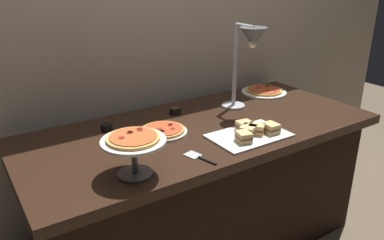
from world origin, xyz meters
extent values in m
cube|color=tan|center=(0.00, 0.50, 1.20)|extent=(4.40, 0.04, 2.40)
cube|color=black|center=(0.00, 0.00, 0.73)|extent=(1.90, 0.84, 0.05)
cube|color=black|center=(0.00, 0.00, 0.35)|extent=(1.75, 0.74, 0.71)
cylinder|color=#B7BABF|center=(0.33, 0.16, 0.77)|extent=(0.14, 0.14, 0.01)
cylinder|color=#B7BABF|center=(0.33, 0.16, 1.01)|extent=(0.02, 0.02, 0.48)
cylinder|color=#B7BABF|center=(0.33, 0.09, 1.25)|extent=(0.02, 0.14, 0.02)
cone|color=#595B60|center=(0.33, 0.02, 1.20)|extent=(0.15, 0.15, 0.10)
sphere|color=#F9EAB2|center=(0.33, 0.02, 1.16)|extent=(0.04, 0.04, 0.04)
cylinder|color=white|center=(-0.22, 0.03, 0.77)|extent=(0.25, 0.25, 0.01)
cylinder|color=#C68E42|center=(-0.22, 0.03, 0.78)|extent=(0.22, 0.22, 0.01)
cylinder|color=#B74723|center=(-0.22, 0.03, 0.79)|extent=(0.19, 0.19, 0.00)
cylinder|color=maroon|center=(-0.18, 0.00, 0.79)|extent=(0.02, 0.02, 0.00)
cylinder|color=maroon|center=(-0.25, 0.00, 0.79)|extent=(0.02, 0.02, 0.00)
cylinder|color=maroon|center=(-0.16, 0.05, 0.79)|extent=(0.02, 0.02, 0.00)
cylinder|color=maroon|center=(-0.24, 0.00, 0.79)|extent=(0.02, 0.02, 0.00)
cylinder|color=maroon|center=(-0.17, 0.05, 0.79)|extent=(0.02, 0.02, 0.00)
cylinder|color=maroon|center=(-0.24, 0.03, 0.79)|extent=(0.02, 0.02, 0.00)
cylinder|color=white|center=(0.68, 0.25, 0.77)|extent=(0.30, 0.30, 0.01)
cylinder|color=#C68E42|center=(0.68, 0.25, 0.78)|extent=(0.24, 0.24, 0.01)
cylinder|color=#B74723|center=(0.68, 0.25, 0.79)|extent=(0.21, 0.21, 0.00)
cylinder|color=maroon|center=(0.74, 0.29, 0.79)|extent=(0.02, 0.02, 0.00)
cylinder|color=maroon|center=(0.71, 0.19, 0.79)|extent=(0.02, 0.02, 0.00)
cylinder|color=maroon|center=(0.74, 0.29, 0.79)|extent=(0.02, 0.02, 0.00)
cylinder|color=maroon|center=(0.68, 0.30, 0.79)|extent=(0.02, 0.02, 0.00)
cylinder|color=maroon|center=(0.67, 0.21, 0.79)|extent=(0.02, 0.02, 0.00)
cylinder|color=maroon|center=(0.69, 0.32, 0.79)|extent=(0.02, 0.02, 0.00)
cylinder|color=maroon|center=(0.66, 0.29, 0.79)|extent=(0.02, 0.02, 0.00)
cylinder|color=#595B60|center=(-0.52, -0.27, 0.83)|extent=(0.02, 0.02, 0.14)
cylinder|color=#595B60|center=(-0.52, -0.27, 0.76)|extent=(0.14, 0.14, 0.01)
cylinder|color=white|center=(-0.52, -0.27, 0.91)|extent=(0.26, 0.26, 0.01)
cylinder|color=#DBA856|center=(-0.52, -0.27, 0.92)|extent=(0.21, 0.21, 0.01)
cylinder|color=#C65628|center=(-0.52, -0.27, 0.93)|extent=(0.19, 0.19, 0.00)
cylinder|color=maroon|center=(-0.47, -0.23, 0.93)|extent=(0.02, 0.02, 0.00)
cylinder|color=maroon|center=(-0.52, -0.23, 0.93)|extent=(0.02, 0.02, 0.00)
cylinder|color=maroon|center=(-0.56, -0.26, 0.93)|extent=(0.02, 0.02, 0.00)
cylinder|color=maroon|center=(-0.51, -0.23, 0.93)|extent=(0.02, 0.02, 0.00)
cylinder|color=maroon|center=(-0.47, -0.22, 0.93)|extent=(0.02, 0.02, 0.00)
cube|color=white|center=(0.12, -0.24, 0.77)|extent=(0.39, 0.25, 0.01)
cube|color=tan|center=(0.11, -0.24, 0.78)|extent=(0.10, 0.10, 0.02)
cube|color=brown|center=(0.11, -0.24, 0.80)|extent=(0.10, 0.10, 0.01)
cube|color=tan|center=(0.11, -0.24, 0.81)|extent=(0.10, 0.10, 0.02)
cube|color=tan|center=(0.13, -0.18, 0.78)|extent=(0.08, 0.07, 0.02)
cube|color=brown|center=(0.13, -0.18, 0.80)|extent=(0.08, 0.07, 0.01)
cube|color=tan|center=(0.13, -0.18, 0.81)|extent=(0.08, 0.07, 0.02)
cube|color=tan|center=(0.04, -0.29, 0.78)|extent=(0.08, 0.08, 0.02)
cube|color=brown|center=(0.04, -0.29, 0.80)|extent=(0.08, 0.08, 0.01)
cube|color=tan|center=(0.04, -0.29, 0.81)|extent=(0.08, 0.08, 0.02)
cube|color=tan|center=(0.22, -0.28, 0.78)|extent=(0.07, 0.08, 0.02)
cube|color=brown|center=(0.22, -0.28, 0.80)|extent=(0.07, 0.08, 0.01)
cube|color=tan|center=(0.22, -0.28, 0.81)|extent=(0.07, 0.08, 0.02)
cube|color=tan|center=(0.16, -0.25, 0.78)|extent=(0.10, 0.10, 0.02)
cube|color=brown|center=(0.16, -0.25, 0.80)|extent=(0.10, 0.10, 0.01)
cube|color=tan|center=(0.16, -0.25, 0.81)|extent=(0.10, 0.10, 0.02)
cylinder|color=black|center=(-0.45, 0.22, 0.78)|extent=(0.06, 0.06, 0.03)
cylinder|color=maroon|center=(-0.45, 0.22, 0.79)|extent=(0.05, 0.05, 0.01)
cylinder|color=black|center=(-0.03, 0.24, 0.78)|extent=(0.07, 0.07, 0.04)
cylinder|color=#562D14|center=(-0.03, 0.24, 0.80)|extent=(0.05, 0.05, 0.01)
cube|color=#B7BABF|center=(-0.23, -0.26, 0.76)|extent=(0.07, 0.08, 0.00)
cylinder|color=black|center=(-0.21, -0.34, 0.76)|extent=(0.04, 0.10, 0.01)
camera|label=1|loc=(-1.07, -1.53, 1.54)|focal=35.70mm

